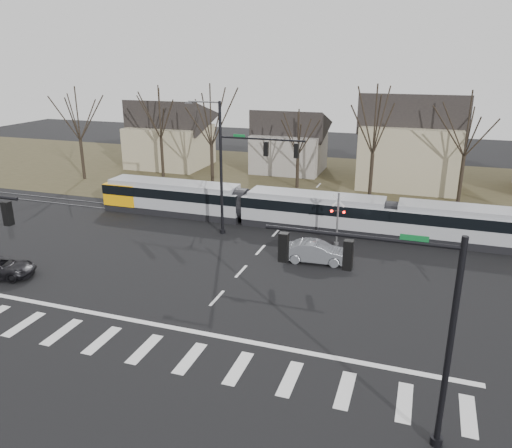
% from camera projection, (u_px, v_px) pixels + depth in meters
% --- Properties ---
extents(ground, '(140.00, 140.00, 0.00)m').
position_uv_depth(ground, '(203.00, 314.00, 27.08)').
color(ground, black).
extents(grass_verge, '(140.00, 28.00, 0.01)m').
position_uv_depth(grass_verge, '(322.00, 181.00, 55.77)').
color(grass_verge, '#38331E').
rests_on(grass_verge, ground).
extents(crosswalk, '(27.00, 2.60, 0.01)m').
position_uv_depth(crosswalk, '(167.00, 353.00, 23.49)').
color(crosswalk, silver).
rests_on(crosswalk, ground).
extents(stop_line, '(28.00, 0.35, 0.01)m').
position_uv_depth(stop_line, '(188.00, 330.00, 25.46)').
color(stop_line, silver).
rests_on(stop_line, ground).
extents(lane_dashes, '(0.18, 30.00, 0.01)m').
position_uv_depth(lane_dashes, '(283.00, 225.00, 41.42)').
color(lane_dashes, silver).
rests_on(lane_dashes, ground).
extents(rail_pair, '(90.00, 1.52, 0.06)m').
position_uv_depth(rail_pair, '(283.00, 225.00, 41.24)').
color(rail_pair, '#59595E').
rests_on(rail_pair, ground).
extents(tram, '(37.75, 2.80, 2.86)m').
position_uv_depth(tram, '(313.00, 210.00, 40.16)').
color(tram, gray).
rests_on(tram, ground).
extents(sedan, '(2.34, 4.71, 1.46)m').
position_uv_depth(sedan, '(316.00, 252.00, 33.70)').
color(sedan, slate).
rests_on(sedan, ground).
extents(signal_pole_near_right, '(6.72, 0.44, 8.00)m').
position_uv_depth(signal_pole_near_right, '(395.00, 308.00, 16.95)').
color(signal_pole_near_right, black).
rests_on(signal_pole_near_right, ground).
extents(signal_pole_far, '(9.28, 0.44, 10.20)m').
position_uv_depth(signal_pole_far, '(241.00, 163.00, 37.20)').
color(signal_pole_far, black).
rests_on(signal_pole_far, ground).
extents(rail_crossing_signal, '(1.08, 0.36, 4.00)m').
position_uv_depth(rail_crossing_signal, '(337.00, 221.00, 36.42)').
color(rail_crossing_signal, '#59595B').
rests_on(rail_crossing_signal, ground).
extents(tree_row, '(59.20, 7.20, 10.00)m').
position_uv_depth(tree_row, '(332.00, 147.00, 48.18)').
color(tree_row, black).
rests_on(tree_row, ground).
extents(house_a, '(9.72, 8.64, 8.60)m').
position_uv_depth(house_a, '(169.00, 131.00, 62.26)').
color(house_a, gray).
rests_on(house_a, ground).
extents(house_b, '(8.64, 7.56, 7.65)m').
position_uv_depth(house_b, '(289.00, 138.00, 59.62)').
color(house_b, gray).
rests_on(house_b, ground).
extents(house_c, '(10.80, 8.64, 10.10)m').
position_uv_depth(house_c, '(411.00, 137.00, 52.24)').
color(house_c, gray).
rests_on(house_c, ground).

